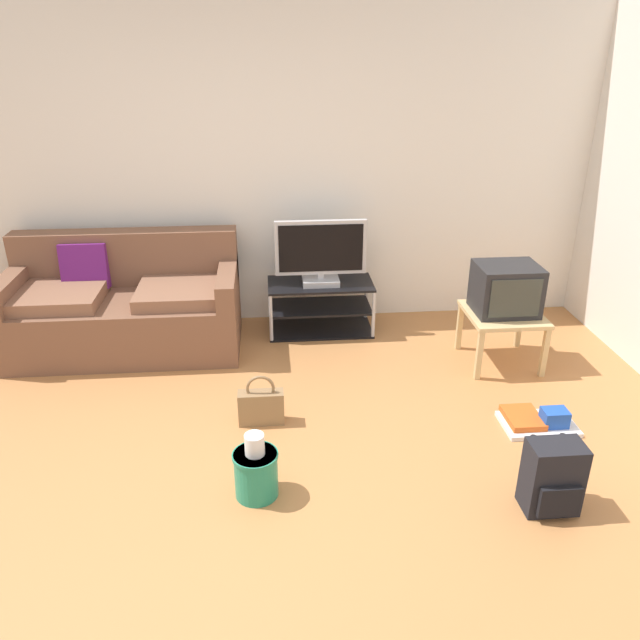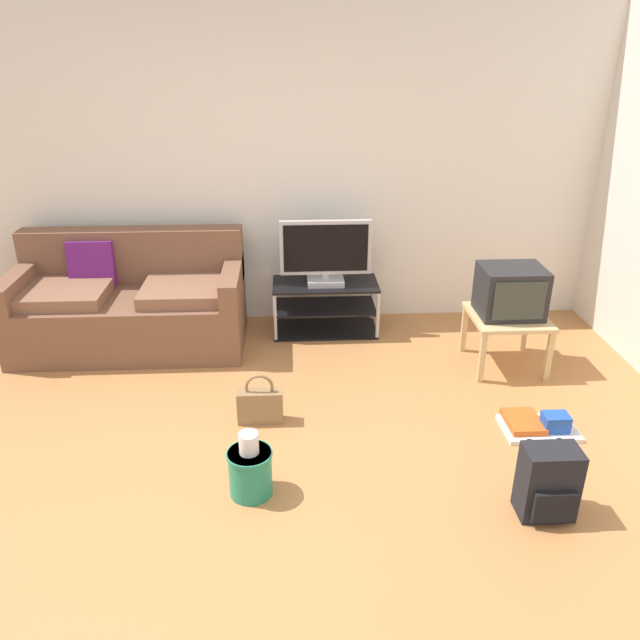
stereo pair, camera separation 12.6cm
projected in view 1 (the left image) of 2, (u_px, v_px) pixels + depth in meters
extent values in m
cube|color=#B27542|center=(229.00, 499.00, 3.40)|extent=(9.00, 9.80, 0.02)
cube|color=silver|center=(233.00, 165.00, 5.05)|extent=(9.00, 0.10, 2.70)
cube|color=brown|center=(126.00, 323.00, 4.93)|extent=(1.79, 0.84, 0.45)
cube|color=brown|center=(127.00, 257.00, 5.04)|extent=(1.79, 0.20, 0.45)
cube|color=brown|center=(10.00, 289.00, 4.73)|extent=(0.14, 0.84, 0.21)
cube|color=brown|center=(228.00, 282.00, 4.86)|extent=(0.14, 0.84, 0.21)
cube|color=brown|center=(54.00, 297.00, 4.73)|extent=(0.72, 0.59, 0.10)
cube|color=brown|center=(184.00, 292.00, 4.81)|extent=(0.72, 0.59, 0.10)
cube|color=#661E70|center=(85.00, 266.00, 4.92)|extent=(0.36, 0.17, 0.37)
cube|color=black|center=(320.00, 284.00, 5.17)|extent=(0.87, 0.43, 0.02)
cube|color=black|center=(320.00, 307.00, 5.25)|extent=(0.84, 0.41, 0.02)
cube|color=black|center=(320.00, 329.00, 5.34)|extent=(0.87, 0.43, 0.02)
cylinder|color=#B7B7BC|center=(271.00, 318.00, 5.04)|extent=(0.03, 0.03, 0.43)
cylinder|color=#B7B7BC|center=(374.00, 315.00, 5.10)|extent=(0.03, 0.03, 0.43)
cylinder|color=#B7B7BC|center=(270.00, 299.00, 5.40)|extent=(0.03, 0.03, 0.43)
cylinder|color=#B7B7BC|center=(366.00, 296.00, 5.47)|extent=(0.03, 0.03, 0.43)
cube|color=#B2B2B7|center=(321.00, 281.00, 5.13)|extent=(0.30, 0.22, 0.05)
cube|color=#B2B2B7|center=(321.00, 276.00, 5.12)|extent=(0.05, 0.04, 0.04)
cube|color=#B2B2B7|center=(321.00, 247.00, 5.01)|extent=(0.74, 0.04, 0.45)
cube|color=black|center=(321.00, 248.00, 4.99)|extent=(0.68, 0.01, 0.39)
cube|color=tan|center=(504.00, 314.00, 4.65)|extent=(0.55, 0.55, 0.03)
cube|color=tan|center=(479.00, 355.00, 4.50)|extent=(0.04, 0.04, 0.39)
cube|color=tan|center=(545.00, 353.00, 4.54)|extent=(0.04, 0.04, 0.39)
cube|color=tan|center=(459.00, 327.00, 4.94)|extent=(0.04, 0.04, 0.39)
cube|color=tan|center=(519.00, 324.00, 4.98)|extent=(0.04, 0.04, 0.39)
cube|color=#232326|center=(506.00, 289.00, 4.59)|extent=(0.45, 0.37, 0.37)
cube|color=#333833|center=(515.00, 298.00, 4.42)|extent=(0.37, 0.01, 0.29)
cube|color=black|center=(552.00, 477.00, 3.24)|extent=(0.28, 0.18, 0.40)
cube|color=black|center=(559.00, 501.00, 3.17)|extent=(0.22, 0.04, 0.18)
cylinder|color=black|center=(530.00, 461.00, 3.33)|extent=(0.04, 0.04, 0.32)
cylinder|color=black|center=(558.00, 460.00, 3.34)|extent=(0.04, 0.04, 0.32)
cube|color=olive|center=(261.00, 407.00, 4.01)|extent=(0.29, 0.11, 0.22)
torus|color=olive|center=(260.00, 388.00, 3.95)|extent=(0.19, 0.02, 0.19)
cylinder|color=#238466|center=(256.00, 474.00, 3.36)|extent=(0.24, 0.24, 0.27)
cylinder|color=#238466|center=(255.00, 455.00, 3.31)|extent=(0.25, 0.25, 0.02)
cylinder|color=white|center=(255.00, 446.00, 3.29)|extent=(0.11, 0.11, 0.14)
cube|color=silver|center=(538.00, 424.00, 4.01)|extent=(0.47, 0.31, 0.03)
cube|color=blue|center=(554.00, 418.00, 3.95)|extent=(0.16, 0.12, 0.11)
cube|color=#CC561E|center=(523.00, 418.00, 4.02)|extent=(0.22, 0.28, 0.04)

